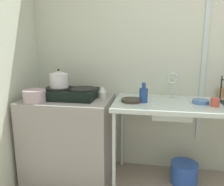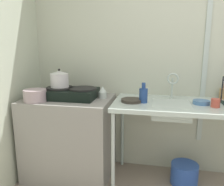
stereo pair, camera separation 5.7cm
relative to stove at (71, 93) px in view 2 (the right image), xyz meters
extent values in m
cube|color=#B7BDA8|center=(1.48, 0.38, 0.35)|extent=(4.84, 0.10, 2.58)
cube|color=#B1C1B9|center=(1.39, 0.33, 0.48)|extent=(0.05, 0.01, 2.07)
cube|color=gray|center=(-0.03, 0.00, -0.50)|extent=(0.92, 0.67, 0.89)
cube|color=#B1C1B9|center=(1.17, 0.00, -0.08)|extent=(1.40, 0.67, 0.04)
cylinder|color=#B0BDB7|center=(0.51, -0.29, -0.52)|extent=(0.04, 0.04, 0.85)
cylinder|color=#AEC5BC|center=(0.51, 0.29, -0.52)|extent=(0.04, 0.04, 0.85)
cube|color=black|center=(0.00, 0.00, -0.01)|extent=(0.53, 0.39, 0.10)
cylinder|color=black|center=(-0.13, 0.00, 0.05)|extent=(0.29, 0.29, 0.02)
cylinder|color=black|center=(0.13, 0.00, 0.05)|extent=(0.29, 0.29, 0.02)
cylinder|color=silver|center=(-0.13, 0.00, 0.13)|extent=(0.19, 0.19, 0.14)
cone|color=silver|center=(-0.13, 0.00, 0.22)|extent=(0.20, 0.20, 0.03)
sphere|color=black|center=(-0.13, 0.00, 0.24)|extent=(0.02, 0.02, 0.02)
cylinder|color=#A38E94|center=(-0.30, -0.21, 0.00)|extent=(0.22, 0.22, 0.12)
cylinder|color=#B9C6BE|center=(0.33, 0.06, -0.02)|extent=(0.09, 0.09, 0.07)
cone|color=#B9C6BE|center=(0.33, 0.06, 0.04)|extent=(0.08, 0.08, 0.06)
cube|color=#B1C1B9|center=(1.04, -0.01, -0.12)|extent=(0.36, 0.35, 0.14)
cylinder|color=#B1C1B9|center=(1.05, 0.19, 0.05)|extent=(0.02, 0.02, 0.22)
torus|color=#B1C1B9|center=(1.05, 0.14, 0.16)|extent=(0.12, 0.02, 0.12)
cylinder|color=#332E27|center=(0.65, -0.04, -0.04)|extent=(0.21, 0.21, 0.03)
cylinder|color=black|center=(1.53, 0.13, 0.07)|extent=(0.01, 0.01, 0.26)
cylinder|color=#B84A3A|center=(1.42, -0.09, -0.02)|extent=(0.08, 0.08, 0.08)
cylinder|color=teal|center=(1.32, 0.00, -0.04)|extent=(0.16, 0.16, 0.04)
cylinder|color=navy|center=(0.77, -0.04, 0.01)|extent=(0.08, 0.08, 0.14)
cylinder|color=navy|center=(0.77, -0.04, 0.11)|extent=(0.04, 0.04, 0.06)
cylinder|color=#A27C4E|center=(1.58, 0.28, 0.00)|extent=(0.08, 0.08, 0.11)
cylinder|color=olive|center=(1.58, 0.28, 0.06)|extent=(0.05, 0.03, 0.17)
cylinder|color=#2E54AF|center=(1.22, 0.04, -0.83)|extent=(0.28, 0.28, 0.22)
camera|label=1|loc=(0.82, -2.20, 0.49)|focal=35.54mm
camera|label=2|loc=(0.88, -2.19, 0.49)|focal=35.54mm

